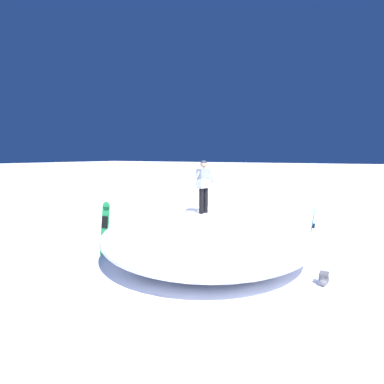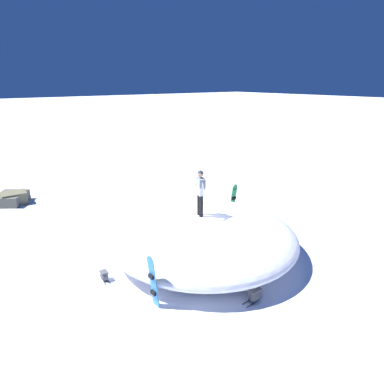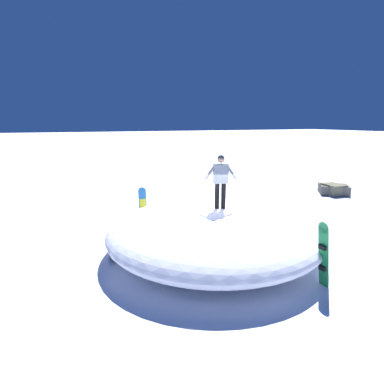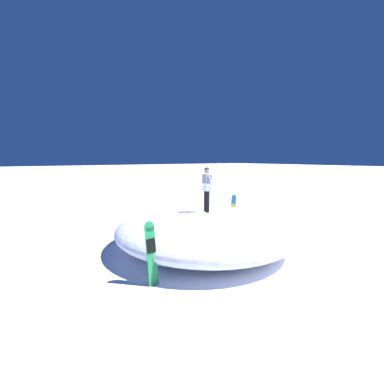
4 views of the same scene
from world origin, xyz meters
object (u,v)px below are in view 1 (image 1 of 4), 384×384
backpack_near (324,279)px  snowboard_primary_upright (105,227)px  snowboard_secondary_upright (312,231)px  backpack_far (251,230)px  snowboarder_standing (204,182)px

backpack_near → snowboard_primary_upright: bearing=-171.6°
snowboard_primary_upright → snowboard_secondary_upright: snowboard_primary_upright is taller
backpack_near → backpack_far: size_ratio=0.76×
snowboard_primary_upright → snowboard_secondary_upright: bearing=27.2°
backpack_near → backpack_far: backpack_far is taller
backpack_far → backpack_near: bearing=-50.2°
snowboard_primary_upright → snowboarder_standing: bearing=24.4°
backpack_near → snowboard_secondary_upright: bearing=104.8°
snowboard_primary_upright → backpack_far: size_ratio=2.63×
snowboard_secondary_upright → backpack_near: (0.55, -2.08, -0.68)m
snowboarder_standing → backpack_far: snowboarder_standing is taller
snowboard_secondary_upright → backpack_far: (-2.44, 1.49, -0.64)m
snowboarder_standing → backpack_near: size_ratio=3.33×
snowboarder_standing → snowboard_primary_upright: 3.54m
snowboard_secondary_upright → backpack_far: snowboard_secondary_upright is taller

